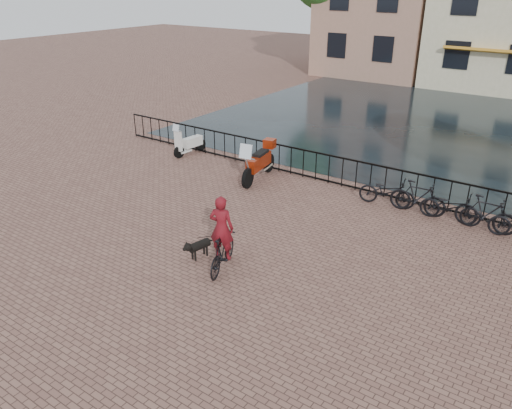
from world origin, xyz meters
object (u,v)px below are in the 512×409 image
Objects in this scene: dog at (199,248)px; scooter at (189,137)px; cyclist at (222,238)px; motorcycle at (259,158)px.

scooter is at bearing 145.71° from dog.
scooter is (-6.42, 5.96, -0.16)m from cyclist.
cyclist is at bearing -72.65° from motorcycle.
motorcycle is at bearing -81.86° from cyclist.
cyclist is 1.48× the size of scooter.
motorcycle is at bearing -4.95° from scooter.
cyclist is 5.92m from motorcycle.
scooter reaches higher than dog.
dog is at bearing -41.37° from scooter.
motorcycle is 3.84m from scooter.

